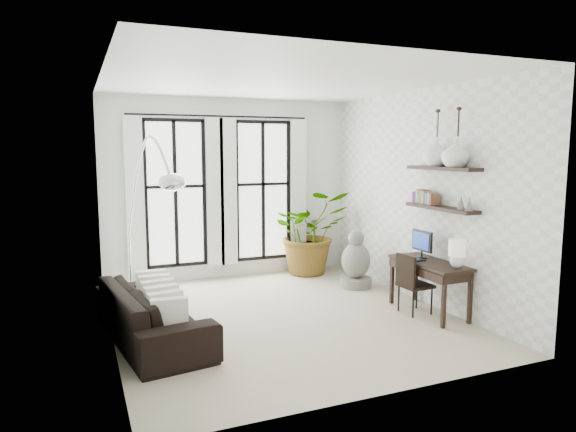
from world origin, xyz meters
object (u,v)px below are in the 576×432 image
desk_chair (411,280)px  arc_lamp (147,179)px  plant (310,232)px  desk (432,265)px  buddha (356,263)px  sofa (152,313)px

desk_chair → arc_lamp: size_ratio=0.34×
plant → desk: (0.54, -2.86, -0.08)m
plant → buddha: 1.28m
desk → desk_chair: desk is taller
plant → desk_chair: 2.76m
plant → desk_chair: plant is taller
sofa → plant: size_ratio=1.46×
desk → sofa: bearing=172.1°
sofa → arc_lamp: 1.77m
buddha → plant: bearing=104.4°
desk → buddha: (-0.23, 1.68, -0.30)m
sofa → buddha: size_ratio=2.35×
desk → desk_chair: 0.35m
arc_lamp → buddha: size_ratio=2.57×
sofa → buddha: bearing=-80.1°
sofa → desk_chair: bearing=-104.5°
arc_lamp → sofa: bearing=-97.6°
plant → desk_chair: size_ratio=1.84×
plant → arc_lamp: (-3.11, -1.58, 1.14)m
desk_chair → arc_lamp: bearing=158.9°
plant → arc_lamp: arc_lamp is taller
sofa → desk_chair: desk_chair is taller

